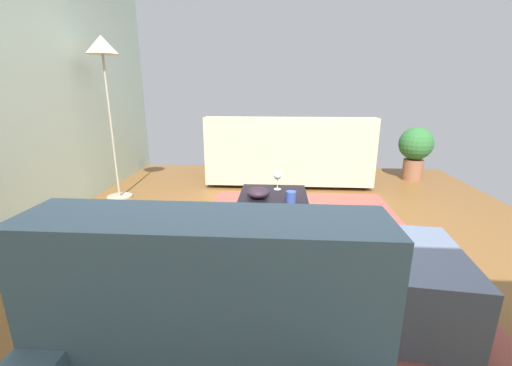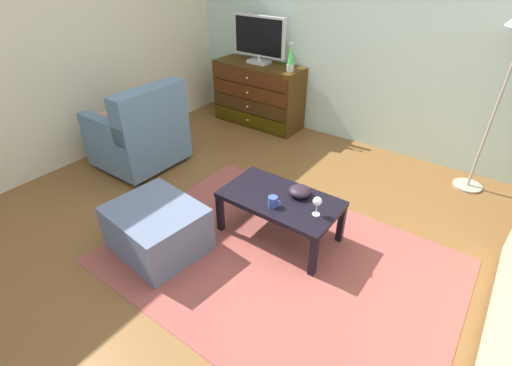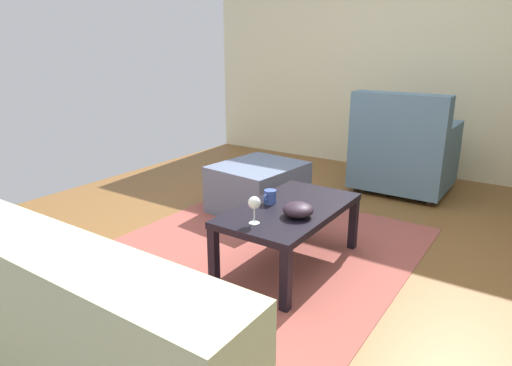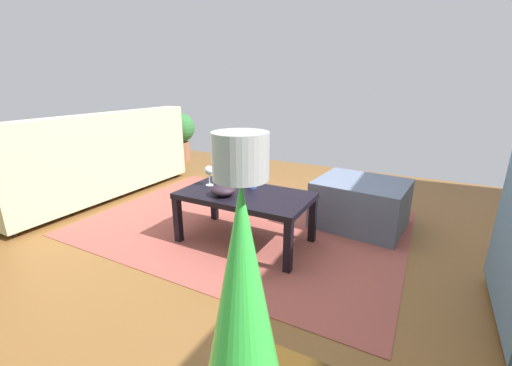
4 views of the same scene
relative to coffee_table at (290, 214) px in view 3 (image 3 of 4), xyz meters
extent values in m
cube|color=brown|center=(-0.02, -0.07, -0.37)|extent=(5.76, 4.91, 0.05)
cube|color=beige|center=(-2.66, -0.07, 0.95)|extent=(0.12, 4.91, 2.58)
cube|color=#974940|center=(0.18, -0.27, -0.34)|extent=(2.60, 1.90, 0.01)
cube|color=black|center=(-0.45, 0.24, -0.17)|extent=(0.05, 0.05, 0.35)
cube|color=black|center=(0.45, 0.24, -0.17)|extent=(0.05, 0.05, 0.35)
cube|color=black|center=(-0.45, -0.24, -0.17)|extent=(0.05, 0.05, 0.35)
cube|color=black|center=(0.45, -0.24, -0.17)|extent=(0.05, 0.05, 0.35)
cube|color=black|center=(0.00, 0.00, 0.03)|extent=(0.96, 0.54, 0.04)
cylinder|color=silver|center=(0.34, -0.03, 0.05)|extent=(0.06, 0.06, 0.00)
cylinder|color=silver|center=(0.34, -0.03, 0.10)|extent=(0.01, 0.01, 0.09)
sphere|color=silver|center=(0.34, -0.03, 0.17)|extent=(0.07, 0.07, 0.07)
cylinder|color=#364EA1|center=(0.01, -0.13, 0.09)|extent=(0.08, 0.08, 0.08)
torus|color=#364EA1|center=(0.06, -0.13, 0.10)|extent=(0.05, 0.01, 0.05)
ellipsoid|color=#2A1C28|center=(0.11, 0.12, 0.09)|extent=(0.18, 0.18, 0.08)
cylinder|color=#332319|center=(-2.27, 0.46, -0.32)|extent=(0.05, 0.05, 0.05)
cylinder|color=#332319|center=(-2.27, -0.21, -0.32)|extent=(0.05, 0.05, 0.05)
cylinder|color=#332319|center=(-1.63, 0.46, -0.32)|extent=(0.05, 0.05, 0.05)
cylinder|color=#332319|center=(-1.63, -0.21, -0.32)|extent=(0.05, 0.05, 0.05)
cube|color=slate|center=(-1.95, 0.13, -0.09)|extent=(0.80, 0.83, 0.40)
cube|color=slate|center=(-1.65, 0.13, 0.35)|extent=(0.20, 0.83, 0.49)
cube|color=slate|center=(-1.95, 0.48, 0.21)|extent=(0.76, 0.12, 0.20)
cube|color=slate|center=(-1.95, -0.23, 0.21)|extent=(0.76, 0.12, 0.20)
cylinder|color=tan|center=(-2.20, 0.02, 0.19)|extent=(0.16, 0.40, 0.16)
cube|color=slate|center=(-0.71, -0.71, -0.15)|extent=(0.76, 0.67, 0.39)
camera|label=1|loc=(-2.32, -0.04, 0.87)|focal=23.10mm
camera|label=2|loc=(1.27, -2.08, 1.75)|focal=25.74mm
camera|label=3|loc=(2.20, 1.24, 0.99)|focal=30.96mm
camera|label=4|loc=(-1.13, 1.96, 0.84)|focal=22.92mm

